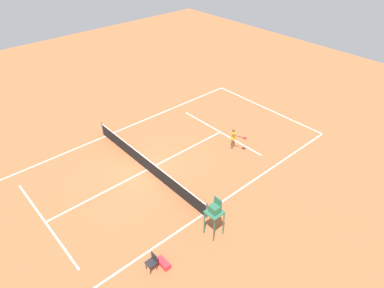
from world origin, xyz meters
name	(u,v)px	position (x,y,z in m)	size (l,w,h in m)	color
ground_plane	(147,170)	(0.00, 0.00, 0.00)	(60.00, 60.00, 0.00)	#B76038
court_lines	(147,170)	(0.00, 0.00, 0.00)	(10.74, 24.90, 0.01)	white
tennis_net	(147,164)	(0.00, 0.00, 0.50)	(11.34, 0.10, 1.07)	#4C4C51
player_serving	(234,137)	(-2.08, -5.97, 0.95)	(1.29, 0.50, 1.61)	brown
tennis_ball	(204,148)	(-0.77, -4.41, 0.03)	(0.07, 0.07, 0.07)	#CCE033
umpire_chair	(215,212)	(-6.66, 0.47, 1.61)	(0.80, 0.80, 2.41)	#2D6B4C
courtside_chair_near	(152,261)	(-6.25, 4.15, 0.53)	(0.44, 0.46, 0.95)	#262626
equipment_bag	(163,263)	(-6.46, 3.66, 0.15)	(0.76, 0.32, 0.30)	red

